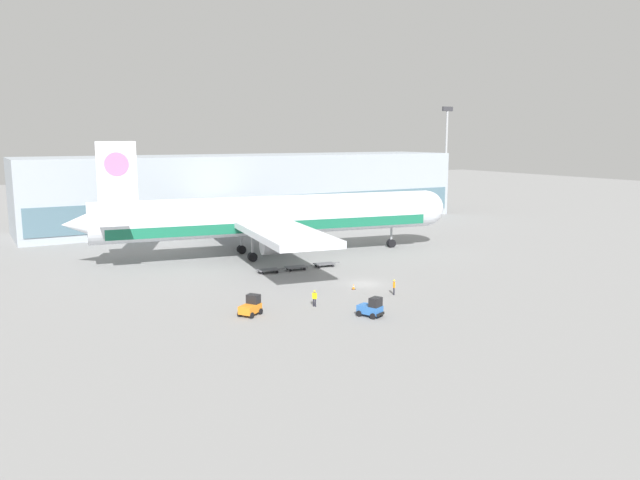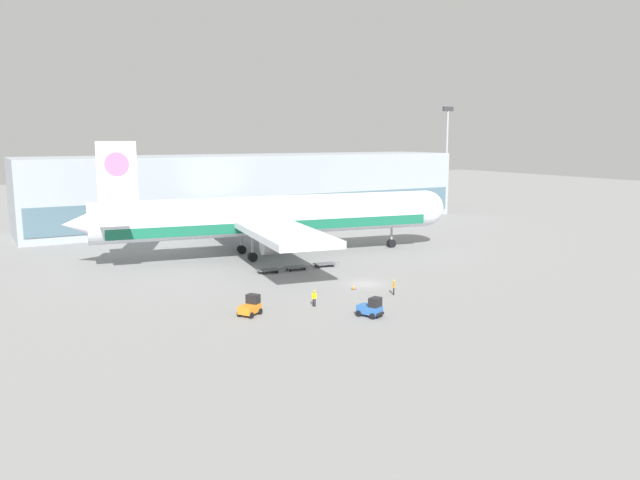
{
  "view_description": "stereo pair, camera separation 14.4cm",
  "coord_description": "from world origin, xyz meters",
  "px_view_note": "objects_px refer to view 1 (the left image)",
  "views": [
    {
      "loc": [
        -41.34,
        -61.06,
        17.48
      ],
      "look_at": [
        -0.44,
        9.9,
        4.0
      ],
      "focal_mm": 35.0,
      "sensor_mm": 36.0,
      "label": 1
    },
    {
      "loc": [
        -41.22,
        -61.13,
        17.48
      ],
      "look_at": [
        -0.44,
        9.9,
        4.0
      ],
      "focal_mm": 35.0,
      "sensor_mm": 36.0,
      "label": 2
    }
  ],
  "objects_px": {
    "baggage_tug_mid": "(371,308)",
    "ground_crew_near": "(315,297)",
    "baggage_dolly_lead": "(268,270)",
    "airplane_main": "(268,217)",
    "baggage_dolly_third": "(324,264)",
    "ground_crew_far": "(394,286)",
    "light_mast": "(446,153)",
    "baggage_tug_foreground": "(251,306)",
    "baggage_dolly_second": "(296,267)",
    "traffic_cone_near": "(354,287)"
  },
  "relations": [
    {
      "from": "baggage_dolly_third",
      "to": "ground_crew_near",
      "type": "bearing_deg",
      "value": -116.23
    },
    {
      "from": "baggage_dolly_third",
      "to": "baggage_tug_foreground",
      "type": "bearing_deg",
      "value": -130.56
    },
    {
      "from": "ground_crew_near",
      "to": "baggage_dolly_third",
      "type": "bearing_deg",
      "value": 113.02
    },
    {
      "from": "baggage_tug_mid",
      "to": "baggage_tug_foreground",
      "type": "bearing_deg",
      "value": -145.96
    },
    {
      "from": "baggage_dolly_lead",
      "to": "ground_crew_far",
      "type": "relative_size",
      "value": 2.15
    },
    {
      "from": "airplane_main",
      "to": "baggage_dolly_third",
      "type": "height_order",
      "value": "airplane_main"
    },
    {
      "from": "light_mast",
      "to": "airplane_main",
      "type": "bearing_deg",
      "value": -155.12
    },
    {
      "from": "baggage_tug_foreground",
      "to": "baggage_dolly_second",
      "type": "bearing_deg",
      "value": 16.67
    },
    {
      "from": "airplane_main",
      "to": "baggage_dolly_second",
      "type": "distance_m",
      "value": 12.28
    },
    {
      "from": "baggage_dolly_third",
      "to": "baggage_dolly_second",
      "type": "bearing_deg",
      "value": -174.16
    },
    {
      "from": "ground_crew_far",
      "to": "airplane_main",
      "type": "bearing_deg",
      "value": 37.54
    },
    {
      "from": "baggage_dolly_lead",
      "to": "airplane_main",
      "type": "bearing_deg",
      "value": 71.39
    },
    {
      "from": "baggage_dolly_lead",
      "to": "baggage_dolly_third",
      "type": "bearing_deg",
      "value": 5.1
    },
    {
      "from": "baggage_dolly_third",
      "to": "ground_crew_far",
      "type": "bearing_deg",
      "value": -86.38
    },
    {
      "from": "ground_crew_near",
      "to": "baggage_tug_mid",
      "type": "bearing_deg",
      "value": -6.94
    },
    {
      "from": "baggage_dolly_second",
      "to": "ground_crew_near",
      "type": "distance_m",
      "value": 18.46
    },
    {
      "from": "airplane_main",
      "to": "baggage_dolly_lead",
      "type": "height_order",
      "value": "airplane_main"
    },
    {
      "from": "baggage_tug_foreground",
      "to": "baggage_dolly_third",
      "type": "relative_size",
      "value": 0.75
    },
    {
      "from": "light_mast",
      "to": "baggage_dolly_third",
      "type": "relative_size",
      "value": 6.47
    },
    {
      "from": "baggage_dolly_second",
      "to": "ground_crew_near",
      "type": "bearing_deg",
      "value": -104.68
    },
    {
      "from": "baggage_tug_mid",
      "to": "ground_crew_near",
      "type": "bearing_deg",
      "value": -176.63
    },
    {
      "from": "baggage_tug_foreground",
      "to": "baggage_tug_mid",
      "type": "bearing_deg",
      "value": -66.24
    },
    {
      "from": "baggage_dolly_third",
      "to": "airplane_main",
      "type": "bearing_deg",
      "value": 113.19
    },
    {
      "from": "baggage_tug_mid",
      "to": "baggage_dolly_lead",
      "type": "xyz_separation_m",
      "value": [
        -0.22,
        23.37,
        -0.49
      ]
    },
    {
      "from": "airplane_main",
      "to": "baggage_tug_mid",
      "type": "bearing_deg",
      "value": -89.48
    },
    {
      "from": "baggage_dolly_lead",
      "to": "ground_crew_near",
      "type": "distance_m",
      "value": 17.57
    },
    {
      "from": "baggage_dolly_second",
      "to": "baggage_dolly_lead",
      "type": "bearing_deg",
      "value": -175.71
    },
    {
      "from": "light_mast",
      "to": "ground_crew_near",
      "type": "height_order",
      "value": "light_mast"
    },
    {
      "from": "baggage_dolly_second",
      "to": "baggage_tug_mid",
      "type": "bearing_deg",
      "value": -92.22
    },
    {
      "from": "baggage_tug_foreground",
      "to": "baggage_dolly_lead",
      "type": "distance_m",
      "value": 19.6
    },
    {
      "from": "baggage_dolly_lead",
      "to": "baggage_dolly_third",
      "type": "distance_m",
      "value": 8.37
    },
    {
      "from": "airplane_main",
      "to": "baggage_tug_mid",
      "type": "distance_m",
      "value": 34.83
    },
    {
      "from": "baggage_dolly_third",
      "to": "baggage_dolly_lead",
      "type": "bearing_deg",
      "value": -174.9
    },
    {
      "from": "traffic_cone_near",
      "to": "baggage_tug_foreground",
      "type": "bearing_deg",
      "value": -165.42
    },
    {
      "from": "baggage_dolly_lead",
      "to": "baggage_tug_foreground",
      "type": "bearing_deg",
      "value": -113.2
    },
    {
      "from": "baggage_dolly_lead",
      "to": "light_mast",
      "type": "bearing_deg",
      "value": 37.89
    },
    {
      "from": "ground_crew_near",
      "to": "light_mast",
      "type": "bearing_deg",
      "value": 96.2
    },
    {
      "from": "baggage_dolly_second",
      "to": "baggage_dolly_third",
      "type": "xyz_separation_m",
      "value": [
        4.36,
        -0.09,
        0.0
      ]
    },
    {
      "from": "light_mast",
      "to": "traffic_cone_near",
      "type": "distance_m",
      "value": 78.0
    },
    {
      "from": "baggage_dolly_lead",
      "to": "baggage_tug_mid",
      "type": "bearing_deg",
      "value": -82.42
    },
    {
      "from": "light_mast",
      "to": "baggage_dolly_second",
      "type": "relative_size",
      "value": 6.47
    },
    {
      "from": "baggage_tug_mid",
      "to": "ground_crew_far",
      "type": "bearing_deg",
      "value": 106.01
    },
    {
      "from": "baggage_tug_mid",
      "to": "ground_crew_near",
      "type": "distance_m",
      "value": 6.76
    },
    {
      "from": "traffic_cone_near",
      "to": "baggage_dolly_lead",
      "type": "bearing_deg",
      "value": 110.02
    },
    {
      "from": "baggage_tug_foreground",
      "to": "baggage_dolly_lead",
      "type": "relative_size",
      "value": 0.75
    },
    {
      "from": "baggage_tug_mid",
      "to": "baggage_dolly_second",
      "type": "distance_m",
      "value": 23.48
    },
    {
      "from": "light_mast",
      "to": "ground_crew_far",
      "type": "relative_size",
      "value": 13.91
    },
    {
      "from": "ground_crew_far",
      "to": "light_mast",
      "type": "bearing_deg",
      "value": -12.03
    },
    {
      "from": "ground_crew_near",
      "to": "traffic_cone_near",
      "type": "bearing_deg",
      "value": 85.29
    },
    {
      "from": "baggage_dolly_second",
      "to": "baggage_dolly_third",
      "type": "bearing_deg",
      "value": 5.84
    }
  ]
}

